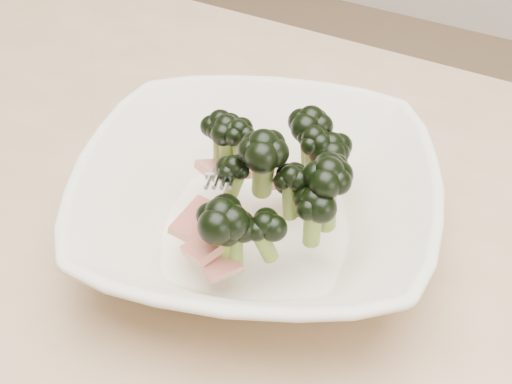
# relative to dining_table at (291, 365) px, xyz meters

# --- Properties ---
(dining_table) EXTENTS (1.20, 0.80, 0.75)m
(dining_table) POSITION_rel_dining_table_xyz_m (0.00, 0.00, 0.00)
(dining_table) COLOR tan
(dining_table) RESTS_ON ground
(broccoli_dish) EXTENTS (0.38, 0.38, 0.13)m
(broccoli_dish) POSITION_rel_dining_table_xyz_m (-0.05, 0.04, 0.14)
(broccoli_dish) COLOR beige
(broccoli_dish) RESTS_ON dining_table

